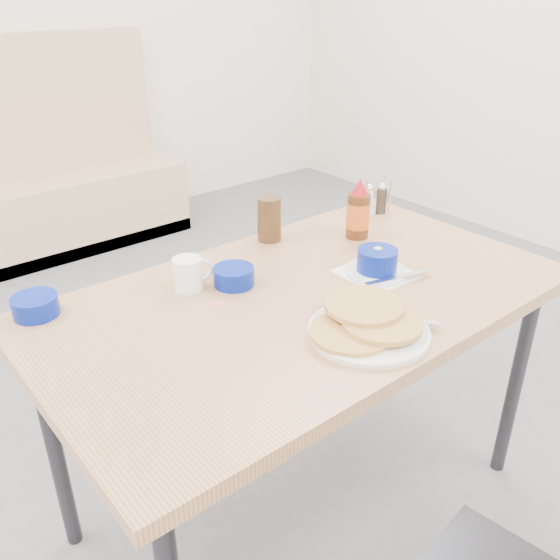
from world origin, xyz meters
TOP-DOWN VIEW (x-y plane):
  - ground at (0.00, 0.00)m, footprint 6.00×6.00m
  - booth_bench at (0.00, 2.78)m, footprint 1.90×0.56m
  - dining_table at (0.00, 0.25)m, footprint 1.40×0.80m
  - pancake_plate at (-0.02, 0.01)m, footprint 0.30×0.28m
  - coffee_mug at (-0.22, 0.47)m, footprint 0.11×0.08m
  - grits_setting at (0.23, 0.21)m, footprint 0.20×0.20m
  - creamer_bowl at (-0.58, 0.59)m, footprint 0.11×0.11m
  - butter_bowl at (-0.11, 0.41)m, footprint 0.11×0.11m
  - amber_tumbler at (0.15, 0.59)m, footprint 0.09×0.09m
  - condiment_caddy at (0.58, 0.54)m, footprint 0.12×0.10m
  - syrup_bottle at (0.38, 0.43)m, footprint 0.07×0.07m
  - sugar_wrapper at (-0.21, 0.35)m, footprint 0.04×0.03m

SIDE VIEW (x-z plane):
  - ground at x=0.00m, z-range 0.00..0.00m
  - booth_bench at x=0.00m, z-range -0.26..0.96m
  - dining_table at x=0.00m, z-range 0.32..1.08m
  - sugar_wrapper at x=-0.21m, z-range 0.76..0.76m
  - pancake_plate at x=-0.02m, z-range 0.76..0.81m
  - butter_bowl at x=-0.11m, z-range 0.76..0.81m
  - creamer_bowl at x=-0.58m, z-range 0.76..0.81m
  - grits_setting at x=0.23m, z-range 0.75..0.83m
  - condiment_caddy at x=0.58m, z-range 0.74..0.87m
  - coffee_mug at x=-0.22m, z-range 0.76..0.85m
  - amber_tumbler at x=0.15m, z-range 0.76..0.90m
  - syrup_bottle at x=0.38m, z-range 0.75..0.94m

